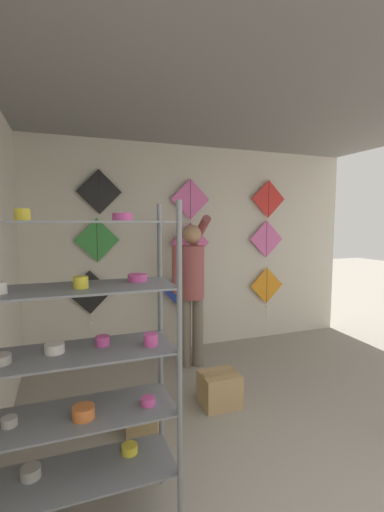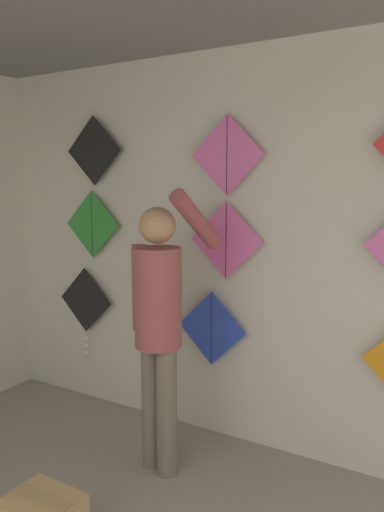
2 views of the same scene
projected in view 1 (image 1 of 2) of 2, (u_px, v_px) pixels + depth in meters
back_panel at (188, 248)px, 4.78m from camera, size 5.06×0.06×2.80m
ceiling_slab at (256, 101)px, 2.99m from camera, size 5.06×4.27×0.04m
shelf_rack at (81, 356)px, 1.87m from camera, size 1.04×0.43×1.88m
shopkeeper at (191, 282)px, 4.14m from camera, size 0.46×0.60×1.86m
cardboard_box at (219, 389)px, 3.31m from camera, size 0.36×0.31×0.33m
cardboard_box_spare at (144, 414)px, 2.85m from camera, size 0.32×0.30×0.35m
kite_0 at (90, 295)px, 4.28m from camera, size 0.55×0.04×0.76m
kite_1 at (183, 290)px, 4.71m from camera, size 0.55×0.01×0.55m
kite_2 at (267, 288)px, 5.18m from camera, size 0.55×0.04×0.76m
kite_3 at (97, 240)px, 4.25m from camera, size 0.55×0.01×0.55m
kite_4 at (190, 243)px, 4.68m from camera, size 0.55×0.01×0.55m
kite_5 at (266, 239)px, 5.10m from camera, size 0.55×0.01×0.55m
kite_6 at (99, 192)px, 4.21m from camera, size 0.55×0.01×0.55m
kite_7 at (191, 199)px, 4.63m from camera, size 0.55×0.01×0.55m
kite_8 at (269, 199)px, 5.05m from camera, size 0.55×0.01×0.55m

